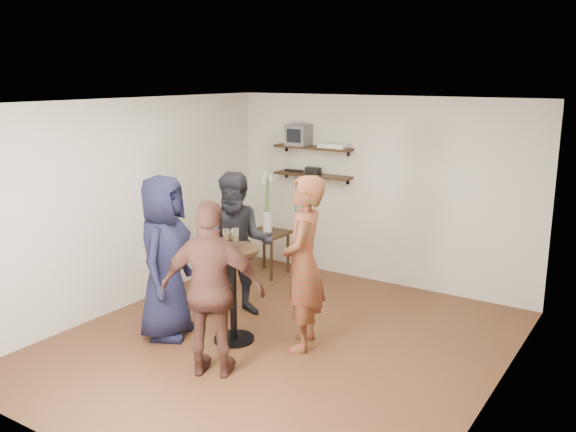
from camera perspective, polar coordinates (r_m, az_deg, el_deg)
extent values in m
cube|color=#4C2718|center=(6.83, -0.85, -11.96)|extent=(4.50, 5.00, 0.04)
cube|color=white|center=(6.19, -0.94, 10.76)|extent=(4.50, 5.00, 0.04)
cube|color=beige|center=(8.54, 8.58, 2.35)|extent=(4.50, 0.04, 2.60)
cube|color=beige|center=(4.61, -18.80, -7.63)|extent=(4.50, 0.04, 2.60)
cube|color=beige|center=(7.84, -14.80, 1.10)|extent=(0.04, 5.00, 2.60)
cube|color=beige|center=(5.50, 19.22, -4.29)|extent=(0.04, 5.00, 2.60)
cube|color=black|center=(8.79, 2.33, 6.42)|extent=(1.20, 0.25, 0.04)
cube|color=black|center=(8.84, 2.30, 3.84)|extent=(1.20, 0.25, 0.04)
cube|color=#59595B|center=(8.89, 1.06, 7.59)|extent=(0.32, 0.30, 0.30)
cube|color=silver|center=(8.61, 4.33, 6.57)|extent=(0.40, 0.24, 0.06)
cube|color=black|center=(8.83, 2.34, 4.27)|extent=(0.22, 0.10, 0.10)
cube|color=black|center=(9.06, 0.56, 4.29)|extent=(0.30, 0.05, 0.03)
cube|color=black|center=(8.86, -1.93, -1.61)|extent=(0.54, 0.54, 0.04)
cylinder|color=black|center=(8.90, -3.84, -3.71)|extent=(0.04, 0.04, 0.60)
cylinder|color=black|center=(8.66, -1.56, -4.17)|extent=(0.04, 0.04, 0.60)
cylinder|color=black|center=(9.23, -2.25, -3.07)|extent=(0.04, 0.04, 0.60)
cylinder|color=black|center=(9.00, -0.01, -3.49)|extent=(0.04, 0.04, 0.60)
cylinder|color=white|center=(8.82, -1.94, -0.57)|extent=(0.13, 0.13, 0.29)
cylinder|color=#31611B|center=(8.76, -2.06, 1.30)|extent=(0.01, 0.07, 0.52)
cone|color=white|center=(8.73, -2.29, 3.39)|extent=(0.07, 0.08, 0.11)
cylinder|color=#31611B|center=(8.75, -1.83, 1.47)|extent=(0.03, 0.05, 0.58)
cone|color=white|center=(8.68, -1.61, 3.73)|extent=(0.10, 0.12, 0.12)
cylinder|color=#31611B|center=(8.73, -2.01, 1.64)|extent=(0.09, 0.08, 0.63)
cone|color=white|center=(8.64, -2.14, 4.06)|extent=(0.12, 0.12, 0.12)
cylinder|color=black|center=(6.55, -5.24, -3.22)|extent=(0.58, 0.58, 0.04)
cylinder|color=black|center=(6.72, -5.15, -7.42)|extent=(0.08, 0.08, 0.98)
cylinder|color=black|center=(6.91, -5.06, -11.37)|extent=(0.45, 0.45, 0.03)
cylinder|color=silver|center=(6.57, -5.80, -2.97)|extent=(0.06, 0.06, 0.00)
cylinder|color=silver|center=(6.56, -5.81, -2.56)|extent=(0.01, 0.01, 0.09)
cylinder|color=silver|center=(6.53, -5.83, -1.69)|extent=(0.07, 0.07, 0.11)
cylinder|color=#E7B25F|center=(6.54, -5.83, -1.89)|extent=(0.06, 0.06, 0.06)
cylinder|color=silver|center=(6.50, -4.91, -3.14)|extent=(0.06, 0.06, 0.00)
cylinder|color=silver|center=(6.48, -4.92, -2.75)|extent=(0.01, 0.01, 0.09)
cylinder|color=silver|center=(6.46, -4.93, -1.91)|extent=(0.07, 0.07, 0.11)
cylinder|color=#E7B25F|center=(6.46, -4.93, -2.10)|extent=(0.06, 0.06, 0.06)
cylinder|color=silver|center=(6.62, -5.16, -2.83)|extent=(0.05, 0.05, 0.00)
cylinder|color=silver|center=(6.61, -5.17, -2.48)|extent=(0.01, 0.01, 0.08)
cylinder|color=silver|center=(6.58, -5.18, -1.72)|extent=(0.06, 0.06, 0.10)
cylinder|color=#E7B25F|center=(6.59, -5.18, -1.90)|extent=(0.06, 0.06, 0.05)
cylinder|color=silver|center=(6.54, -4.94, -3.02)|extent=(0.07, 0.07, 0.00)
cylinder|color=silver|center=(6.53, -4.95, -2.59)|extent=(0.01, 0.01, 0.10)
cylinder|color=silver|center=(6.50, -4.97, -1.67)|extent=(0.07, 0.07, 0.12)
cylinder|color=#E7B25F|center=(6.51, -4.96, -1.88)|extent=(0.07, 0.07, 0.07)
imported|color=#B31427|center=(6.41, 1.44, -4.48)|extent=(0.67, 0.80, 1.87)
imported|color=black|center=(7.34, -4.70, -2.69)|extent=(1.08, 1.03, 1.76)
imported|color=black|center=(6.84, -11.49, -3.80)|extent=(0.88, 1.05, 1.83)
imported|color=#44251D|center=(5.90, -7.09, -6.87)|extent=(1.10, 0.80, 1.74)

